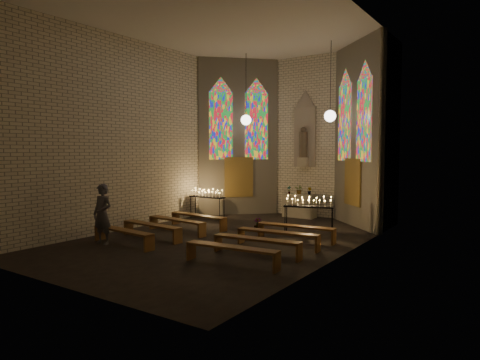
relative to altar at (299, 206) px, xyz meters
The scene contains 18 objects.
floor 5.47m from the altar, 90.00° to the right, with size 12.00×12.00×0.00m, color black.
room 3.83m from the altar, 90.00° to the right, with size 8.22×12.43×7.00m.
altar is the anchor object (origin of this frame).
flower_vase_left 0.83m from the altar, behind, with size 0.18×0.12×0.35m, color #4C723F.
flower_vase_center 0.71m from the altar, 120.88° to the left, with size 0.36×0.31×0.40m, color #4C723F.
flower_vase_right 0.80m from the altar, 12.84° to the left, with size 0.18×0.15×0.33m, color #4C723F.
aisle_flower_pot 3.74m from the altar, 87.56° to the right, with size 0.27×0.27×0.47m, color #4C723F.
votive_stand_left 4.04m from the altar, 138.46° to the right, with size 1.64×0.40×1.20m.
votive_stand_right 3.90m from the altar, 59.19° to the right, with size 1.74×0.89×1.25m.
pew_left_0 4.86m from the altar, 114.76° to the right, with size 2.58×0.59×0.49m.
pew_right_0 4.86m from the altar, 65.24° to the right, with size 2.58×0.59×0.49m.
pew_left_1 5.97m from the altar, 109.93° to the right, with size 2.58×0.59×0.49m.
pew_right_1 5.97m from the altar, 70.07° to the right, with size 2.58×0.59×0.49m.
pew_left_2 7.11m from the altar, 106.63° to the right, with size 2.58×0.59×0.49m.
pew_right_2 7.11m from the altar, 73.37° to the right, with size 2.58×0.59×0.49m.
pew_left_3 8.27m from the altar, 104.25° to the right, with size 2.58×0.59×0.49m.
pew_right_3 8.27m from the altar, 75.75° to the right, with size 2.58×0.59×0.49m.
visitor 8.67m from the altar, 108.26° to the right, with size 0.68×0.45×1.87m, color #494852.
Camera 1 is at (8.18, -11.28, 2.91)m, focal length 32.00 mm.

